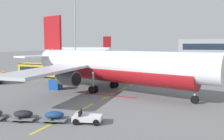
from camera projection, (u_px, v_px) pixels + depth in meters
name	position (u px, v px, depth m)	size (l,w,h in m)	color
apron_paint_markings	(139.00, 81.00, 46.32)	(8.00, 94.15, 0.01)	yellow
airliner_foreground	(112.00, 66.00, 35.62)	(34.50, 33.67, 12.20)	white
airliner_mid_left	(83.00, 51.00, 123.06)	(31.37, 30.13, 11.28)	silver
apron_shuttle_bus	(45.00, 69.00, 51.71)	(12.13, 3.42, 3.00)	yellow
catering_truck	(110.00, 67.00, 59.06)	(7.37, 4.03, 3.14)	black
baggage_train	(39.00, 116.00, 22.03)	(11.51, 4.88, 1.14)	silver
uld_cargo_container	(56.00, 84.00, 37.80)	(1.77, 1.74, 1.60)	#194C9E
apron_light_mast_near	(75.00, 23.00, 80.94)	(1.80, 1.80, 23.07)	slate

